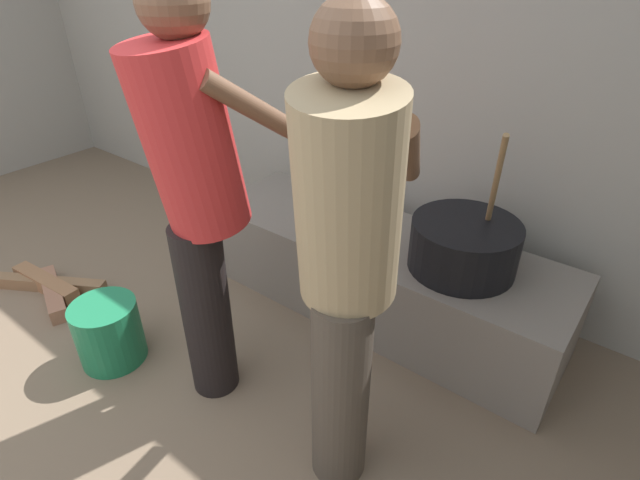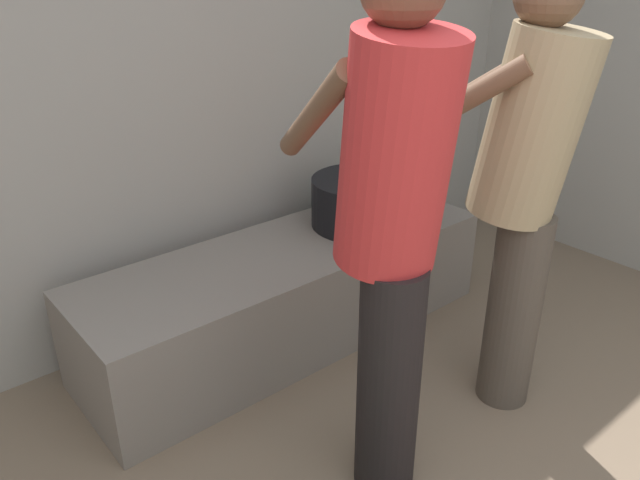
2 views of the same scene
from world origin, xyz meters
The scene contains 7 objects.
block_enclosure_rear centered at (0.00, 2.59, 1.12)m, with size 5.76×0.20×2.24m, color #9E998E.
hearth_ledge centered at (0.79, 2.07, 0.22)m, with size 1.90×0.60×0.45m, color slate.
cooking_pot_main centered at (1.22, 2.05, 0.56)m, with size 0.47×0.47×0.68m.
cook_in_tan_shirt centered at (1.17, 1.20, 0.93)m, with size 0.56×0.74×1.62m.
cook_in_red_shirt centered at (0.52, 1.20, 0.96)m, with size 0.51×0.75×1.67m.
bucket_green_plastic centered at (0.01, 0.98, 0.15)m, with size 0.30×0.30×0.31m, color #1E7A4C.
firewood_pile centered at (-0.73, 1.05, 0.04)m, with size 0.64×0.39×0.09m.
Camera 1 is at (1.85, 0.20, 1.71)m, focal length 27.76 mm.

